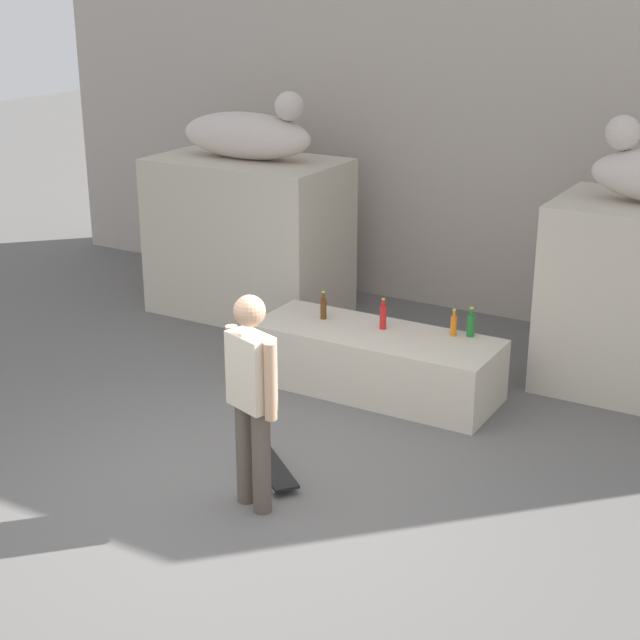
{
  "coord_description": "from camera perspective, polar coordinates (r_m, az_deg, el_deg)",
  "views": [
    {
      "loc": [
        3.84,
        -5.38,
        3.8
      ],
      "look_at": [
        0.07,
        1.11,
        1.1
      ],
      "focal_mm": 54.61,
      "sensor_mm": 36.0,
      "label": 1
    }
  ],
  "objects": [
    {
      "name": "skateboard",
      "position": [
        7.87,
        -2.88,
        -8.57
      ],
      "size": [
        0.75,
        0.66,
        0.08
      ],
      "rotation": [
        0.0,
        0.0,
        5.61
      ],
      "color": "black",
      "rests_on": "ground_plane"
    },
    {
      "name": "bottle_red",
      "position": [
        9.2,
        3.72,
        0.22
      ],
      "size": [
        0.06,
        0.06,
        0.3
      ],
      "color": "red",
      "rests_on": "ledge_block"
    },
    {
      "name": "bottle_green",
      "position": [
        9.11,
        8.83,
        -0.26
      ],
      "size": [
        0.07,
        0.07,
        0.28
      ],
      "color": "#1E722D",
      "rests_on": "ledge_block"
    },
    {
      "name": "statue_reclining_left",
      "position": [
        11.03,
        -4.17,
        10.83
      ],
      "size": [
        1.63,
        0.64,
        0.78
      ],
      "rotation": [
        0.0,
        0.0,
        0.05
      ],
      "color": "beige",
      "rests_on": "pedestal_left"
    },
    {
      "name": "ledge_block",
      "position": [
        9.26,
        3.26,
        -2.45
      ],
      "size": [
        2.35,
        0.88,
        0.6
      ],
      "primitive_type": "cube",
      "color": "beige",
      "rests_on": "ground_plane"
    },
    {
      "name": "ground_plane",
      "position": [
        7.63,
        -4.74,
        -10.17
      ],
      "size": [
        40.0,
        40.0,
        0.0
      ],
      "primitive_type": "plane",
      "color": "#605E5B"
    },
    {
      "name": "skater",
      "position": [
        7.06,
        -4.03,
        -4.32
      ],
      "size": [
        0.52,
        0.31,
        1.67
      ],
      "rotation": [
        0.0,
        0.0,
        5.95
      ],
      "color": "brown",
      "rests_on": "ground_plane"
    },
    {
      "name": "bottle_orange",
      "position": [
        9.11,
        7.84,
        -0.29
      ],
      "size": [
        0.06,
        0.06,
        0.26
      ],
      "color": "orange",
      "rests_on": "ledge_block"
    },
    {
      "name": "facade_wall",
      "position": [
        11.32,
        10.45,
        13.92
      ],
      "size": [
        12.0,
        0.6,
        5.41
      ],
      "primitive_type": "cube",
      "color": "#B4A89C",
      "rests_on": "ground_plane"
    },
    {
      "name": "bottle_brown",
      "position": [
        9.46,
        0.2,
        0.73
      ],
      "size": [
        0.06,
        0.06,
        0.28
      ],
      "color": "#593314",
      "rests_on": "ledge_block"
    },
    {
      "name": "pedestal_left",
      "position": [
        11.3,
        -4.18,
        4.89
      ],
      "size": [
        2.14,
        1.3,
        1.81
      ],
      "primitive_type": "cube",
      "color": "beige",
      "rests_on": "ground_plane"
    }
  ]
}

